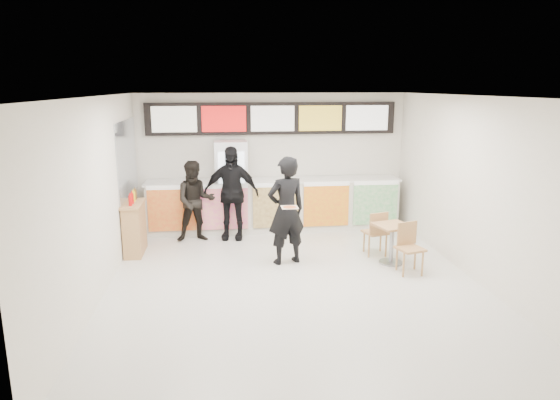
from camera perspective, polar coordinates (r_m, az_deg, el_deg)
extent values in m
plane|color=beige|center=(8.32, 1.60, -9.36)|extent=(7.00, 7.00, 0.00)
plane|color=white|center=(7.69, 1.74, 11.79)|extent=(7.00, 7.00, 0.00)
plane|color=silver|center=(11.29, -0.90, 4.52)|extent=(6.00, 0.00, 6.00)
plane|color=silver|center=(8.01, -20.07, 0.23)|extent=(0.00, 7.00, 7.00)
plane|color=silver|center=(8.81, 21.36, 1.22)|extent=(0.00, 7.00, 7.00)
cube|color=silver|center=(11.08, -0.68, -0.65)|extent=(5.50, 0.70, 1.10)
cube|color=silver|center=(10.96, -0.69, 2.25)|extent=(5.56, 0.76, 0.04)
cube|color=red|center=(10.70, -12.27, -1.14)|extent=(0.99, 0.02, 0.90)
cube|color=#E1328F|center=(10.64, -6.36, -0.99)|extent=(0.99, 0.02, 0.90)
cube|color=brown|center=(10.70, -0.46, -0.84)|extent=(0.99, 0.02, 0.90)
cube|color=gold|center=(10.87, 5.31, -0.67)|extent=(0.99, 0.02, 0.90)
cube|color=green|center=(11.15, 10.85, -0.51)|extent=(0.99, 0.02, 0.90)
cube|color=black|center=(11.11, -0.88, 9.31)|extent=(5.50, 0.12, 0.70)
cube|color=silver|center=(11.03, -12.00, 9.01)|extent=(0.95, 0.02, 0.55)
cube|color=red|center=(10.98, -6.42, 9.19)|extent=(0.95, 0.02, 0.55)
cube|color=silver|center=(11.04, -0.84, 9.29)|extent=(0.95, 0.02, 0.55)
cube|color=gold|center=(11.20, 4.63, 9.30)|extent=(0.95, 0.02, 0.55)
cube|color=white|center=(11.45, 9.91, 9.23)|extent=(0.95, 0.02, 0.55)
cube|color=white|center=(10.95, -5.57, 1.54)|extent=(0.70, 0.65, 2.00)
cube|color=white|center=(10.60, -5.53, 1.44)|extent=(0.54, 0.02, 1.50)
cylinder|color=#1A932C|center=(10.78, -6.59, -1.67)|extent=(0.07, 0.07, 0.22)
cylinder|color=orange|center=(10.78, -5.84, -1.65)|extent=(0.07, 0.07, 0.22)
cylinder|color=red|center=(10.78, -5.10, -1.63)|extent=(0.07, 0.07, 0.22)
cylinder|color=blue|center=(10.78, -4.35, -1.61)|extent=(0.07, 0.07, 0.22)
cylinder|color=orange|center=(10.69, -6.64, 0.30)|extent=(0.07, 0.07, 0.22)
cylinder|color=red|center=(10.69, -5.89, 0.32)|extent=(0.07, 0.07, 0.22)
cylinder|color=blue|center=(10.69, -5.14, 0.34)|extent=(0.07, 0.07, 0.22)
cylinder|color=#1A932C|center=(10.69, -4.39, 0.36)|extent=(0.07, 0.07, 0.22)
cylinder|color=red|center=(10.61, -6.69, 2.30)|extent=(0.07, 0.07, 0.22)
cylinder|color=blue|center=(10.61, -5.94, 2.32)|extent=(0.07, 0.07, 0.22)
cylinder|color=#1A932C|center=(10.61, -5.18, 2.34)|extent=(0.07, 0.07, 0.22)
cylinder|color=orange|center=(10.62, -4.42, 2.36)|extent=(0.07, 0.07, 0.22)
cylinder|color=blue|center=(10.55, -6.75, 4.33)|extent=(0.07, 0.07, 0.22)
cylinder|color=#1A932C|center=(10.55, -5.98, 4.35)|extent=(0.07, 0.07, 0.22)
cylinder|color=orange|center=(10.55, -5.22, 4.37)|extent=(0.07, 0.07, 0.22)
cylinder|color=red|center=(10.56, -4.46, 4.39)|extent=(0.07, 0.07, 0.22)
cube|color=#B2B7BF|center=(10.33, -17.07, 4.56)|extent=(0.01, 2.00, 1.50)
imported|color=black|center=(8.89, 0.71, -1.22)|extent=(0.82, 0.66, 1.96)
imported|color=black|center=(10.36, -9.65, -0.15)|extent=(0.88, 0.72, 1.68)
imported|color=black|center=(10.39, -5.61, 0.79)|extent=(1.21, 0.67, 1.95)
cube|color=beige|center=(8.42, 1.11, -0.83)|extent=(0.28, 0.28, 0.01)
cone|color=#CC7233|center=(8.42, 1.11, -0.77)|extent=(0.36, 0.36, 0.02)
cube|color=tan|center=(9.16, 12.74, -2.87)|extent=(0.72, 0.72, 0.04)
cylinder|color=gray|center=(9.26, 12.63, -5.01)|extent=(0.08, 0.08, 0.70)
cylinder|color=gray|center=(9.37, 12.53, -6.96)|extent=(0.43, 0.43, 0.03)
cube|color=tan|center=(8.83, 14.65, -5.42)|extent=(0.50, 0.50, 0.04)
cube|color=tan|center=(8.92, 14.31, -3.69)|extent=(0.38, 0.13, 0.41)
cube|color=tan|center=(9.65, 10.84, -3.64)|extent=(0.50, 0.50, 0.04)
cube|color=tan|center=(9.42, 11.23, -2.65)|extent=(0.38, 0.13, 0.41)
cube|color=tan|center=(9.93, -16.28, -3.23)|extent=(0.32, 0.85, 0.95)
cube|color=tan|center=(9.81, -16.47, -0.44)|extent=(0.36, 0.89, 0.04)
cylinder|color=red|center=(9.56, -16.74, -0.08)|extent=(0.06, 0.06, 0.19)
cylinder|color=red|center=(9.73, -16.56, 0.16)|extent=(0.06, 0.06, 0.19)
cylinder|color=yellow|center=(9.91, -16.39, 0.38)|extent=(0.06, 0.06, 0.19)
cylinder|color=brown|center=(10.07, -16.23, 0.59)|extent=(0.06, 0.06, 0.19)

